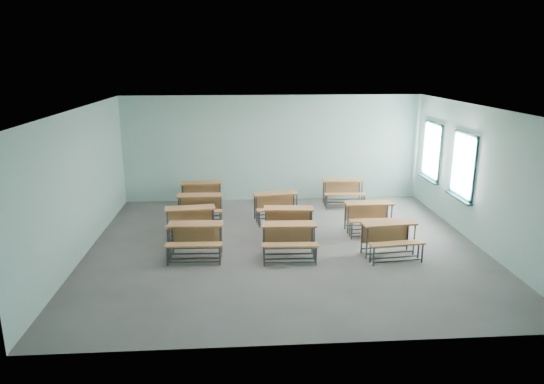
{
  "coord_description": "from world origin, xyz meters",
  "views": [
    {
      "loc": [
        -1.04,
        -10.49,
        4.21
      ],
      "look_at": [
        -0.22,
        1.2,
        1.0
      ],
      "focal_mm": 32.0,
      "sensor_mm": 36.0,
      "label": 1
    }
  ],
  "objects": [
    {
      "name": "desk_unit_r3c0",
      "position": [
        -2.14,
        3.24,
        0.5
      ],
      "size": [
        1.24,
        0.87,
        0.75
      ],
      "rotation": [
        0.0,
        0.0,
        0.06
      ],
      "color": "#A56A3B",
      "rests_on": "ground"
    },
    {
      "name": "desk_unit_r1c1",
      "position": [
        0.14,
        0.56,
        0.5
      ],
      "size": [
        1.25,
        0.89,
        0.75
      ],
      "rotation": [
        0.0,
        0.0,
        -0.08
      ],
      "color": "#A56A3B",
      "rests_on": "ground"
    },
    {
      "name": "desk_unit_r2c1",
      "position": [
        -0.05,
        1.92,
        0.5
      ],
      "size": [
        1.29,
        0.95,
        0.75
      ],
      "rotation": [
        0.0,
        0.0,
        0.13
      ],
      "color": "#A56A3B",
      "rests_on": "ground"
    },
    {
      "name": "desk_unit_r2c0",
      "position": [
        -2.09,
        1.87,
        0.5
      ],
      "size": [
        1.2,
        0.81,
        0.75
      ],
      "rotation": [
        0.0,
        0.0,
        -0.01
      ],
      "color": "#A56A3B",
      "rests_on": "ground"
    },
    {
      "name": "desk_unit_r1c2",
      "position": [
        2.2,
        0.85,
        0.5
      ],
      "size": [
        1.21,
        0.82,
        0.75
      ],
      "rotation": [
        0.0,
        0.0,
        0.01
      ],
      "color": "#A56A3B",
      "rests_on": "ground"
    },
    {
      "name": "room",
      "position": [
        0.08,
        0.03,
        1.6
      ],
      "size": [
        9.04,
        8.04,
        3.24
      ],
      "color": "slate",
      "rests_on": "ground"
    },
    {
      "name": "desk_unit_r0c1",
      "position": [
        0.02,
        -0.61,
        0.5
      ],
      "size": [
        1.22,
        0.84,
        0.75
      ],
      "rotation": [
        0.0,
        0.0,
        -0.03
      ],
      "color": "#A56A3B",
      "rests_on": "ground"
    },
    {
      "name": "desk_unit_r0c2",
      "position": [
        2.25,
        -0.69,
        0.5
      ],
      "size": [
        1.27,
        0.92,
        0.75
      ],
      "rotation": [
        0.0,
        0.0,
        0.1
      ],
      "color": "#A56A3B",
      "rests_on": "ground"
    },
    {
      "name": "desk_unit_r3c2",
      "position": [
        2.05,
        3.24,
        0.5
      ],
      "size": [
        1.22,
        0.84,
        0.75
      ],
      "rotation": [
        0.0,
        0.0,
        -0.03
      ],
      "color": "#A56A3B",
      "rests_on": "ground"
    },
    {
      "name": "desk_unit_r0c0",
      "position": [
        -2.01,
        -0.46,
        0.5
      ],
      "size": [
        1.22,
        0.83,
        0.75
      ],
      "rotation": [
        0.0,
        0.0,
        -0.03
      ],
      "color": "#A56A3B",
      "rests_on": "ground"
    },
    {
      "name": "desk_unit_r1c0",
      "position": [
        -2.23,
        0.75,
        0.5
      ],
      "size": [
        1.29,
        0.94,
        0.75
      ],
      "rotation": [
        0.0,
        0.0,
        0.12
      ],
      "color": "#A56A3B",
      "rests_on": "ground"
    }
  ]
}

